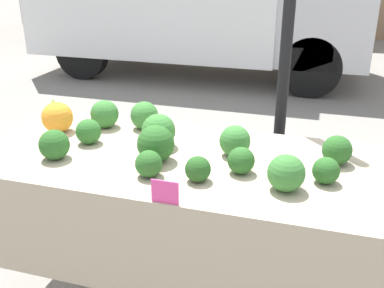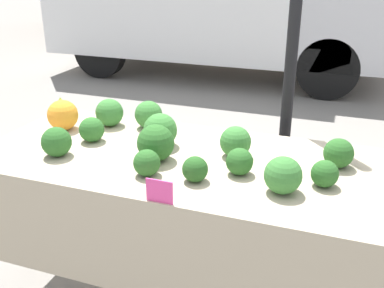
% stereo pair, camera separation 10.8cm
% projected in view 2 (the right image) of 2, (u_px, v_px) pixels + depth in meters
% --- Properties ---
extents(tent_pole, '(0.07, 0.07, 2.63)m').
position_uv_depth(tent_pole, '(292.00, 53.00, 2.58)').
color(tent_pole, black).
rests_on(tent_pole, ground_plane).
extents(market_table, '(2.19, 0.93, 0.89)m').
position_uv_depth(market_table, '(187.00, 183.00, 2.23)').
color(market_table, tan).
rests_on(market_table, ground_plane).
extents(orange_cauliflower, '(0.18, 0.18, 0.18)m').
position_uv_depth(orange_cauliflower, '(63.00, 115.00, 2.59)').
color(orange_cauliflower, orange).
rests_on(orange_cauliflower, market_table).
extents(romanesco_head, '(0.17, 0.17, 0.13)m').
position_uv_depth(romanesco_head, '(61.00, 107.00, 2.79)').
color(romanesco_head, '#93B238').
rests_on(romanesco_head, market_table).
extents(broccoli_head_0, '(0.18, 0.18, 0.18)m').
position_uv_depth(broccoli_head_0, '(156.00, 143.00, 2.20)').
color(broccoli_head_0, '#285B23').
rests_on(broccoli_head_0, market_table).
extents(broccoli_head_1, '(0.16, 0.16, 0.16)m').
position_uv_depth(broccoli_head_1, '(109.00, 113.00, 2.65)').
color(broccoli_head_1, '#387533').
rests_on(broccoli_head_1, market_table).
extents(broccoli_head_2, '(0.15, 0.15, 0.15)m').
position_uv_depth(broccoli_head_2, '(56.00, 142.00, 2.25)').
color(broccoli_head_2, '#285B23').
rests_on(broccoli_head_2, market_table).
extents(broccoli_head_3, '(0.14, 0.14, 0.14)m').
position_uv_depth(broccoli_head_3, '(92.00, 130.00, 2.43)').
color(broccoli_head_3, '#2D6628').
rests_on(broccoli_head_3, market_table).
extents(broccoli_head_4, '(0.16, 0.16, 0.16)m').
position_uv_depth(broccoli_head_4, '(283.00, 175.00, 1.90)').
color(broccoli_head_4, '#387533').
rests_on(broccoli_head_4, market_table).
extents(broccoli_head_5, '(0.16, 0.16, 0.16)m').
position_uv_depth(broccoli_head_5, '(235.00, 142.00, 2.25)').
color(broccoli_head_5, '#387533').
rests_on(broccoli_head_5, market_table).
extents(broccoli_head_6, '(0.12, 0.12, 0.12)m').
position_uv_depth(broccoli_head_6, '(325.00, 174.00, 1.96)').
color(broccoli_head_6, '#285B23').
rests_on(broccoli_head_6, market_table).
extents(broccoli_head_7, '(0.12, 0.12, 0.12)m').
position_uv_depth(broccoli_head_7, '(195.00, 169.00, 2.00)').
color(broccoli_head_7, '#23511E').
rests_on(broccoli_head_7, market_table).
extents(broccoli_head_8, '(0.13, 0.13, 0.13)m').
position_uv_depth(broccoli_head_8, '(147.00, 163.00, 2.06)').
color(broccoli_head_8, '#285B23').
rests_on(broccoli_head_8, market_table).
extents(broccoli_head_9, '(0.16, 0.16, 0.16)m').
position_uv_depth(broccoli_head_9, '(149.00, 115.00, 2.62)').
color(broccoli_head_9, '#387533').
rests_on(broccoli_head_9, market_table).
extents(broccoli_head_10, '(0.14, 0.14, 0.14)m').
position_uv_depth(broccoli_head_10, '(339.00, 153.00, 2.13)').
color(broccoli_head_10, '#285B23').
rests_on(broccoli_head_10, market_table).
extents(broccoli_head_11, '(0.18, 0.18, 0.18)m').
position_uv_depth(broccoli_head_11, '(160.00, 130.00, 2.36)').
color(broccoli_head_11, '#387533').
rests_on(broccoli_head_11, market_table).
extents(broccoli_head_12, '(0.13, 0.13, 0.13)m').
position_uv_depth(broccoli_head_12, '(239.00, 162.00, 2.07)').
color(broccoli_head_12, '#285B23').
rests_on(broccoli_head_12, market_table).
extents(price_sign, '(0.12, 0.01, 0.10)m').
position_uv_depth(price_sign, '(159.00, 191.00, 1.83)').
color(price_sign, '#EF4793').
rests_on(price_sign, market_table).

